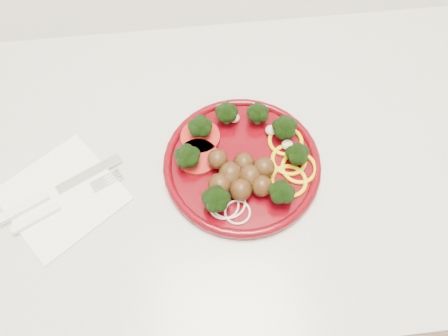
{
  "coord_description": "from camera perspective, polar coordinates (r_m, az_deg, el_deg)",
  "views": [
    {
      "loc": [
        0.0,
        1.35,
        1.52
      ],
      "look_at": [
        0.04,
        1.67,
        0.92
      ],
      "focal_mm": 35.0,
      "sensor_mm": 36.0,
      "label": 1
    }
  ],
  "objects": [
    {
      "name": "counter",
      "position": [
        1.13,
        -2.2,
        -10.29
      ],
      "size": [
        2.4,
        0.6,
        0.9
      ],
      "color": "beige",
      "rests_on": "ground"
    },
    {
      "name": "knife",
      "position": [
        0.73,
        -22.39,
        -3.49
      ],
      "size": [
        0.19,
        0.11,
        0.01
      ],
      "rotation": [
        0.0,
        0.0,
        0.48
      ],
      "color": "silver",
      "rests_on": "napkin"
    },
    {
      "name": "napkin",
      "position": [
        0.72,
        -20.4,
        -3.4
      ],
      "size": [
        0.22,
        0.22,
        0.0
      ],
      "primitive_type": "cube",
      "rotation": [
        0.0,
        0.0,
        0.63
      ],
      "color": "white",
      "rests_on": "counter"
    },
    {
      "name": "plate",
      "position": [
        0.69,
        2.44,
        0.88
      ],
      "size": [
        0.25,
        0.25,
        0.05
      ],
      "rotation": [
        0.0,
        0.0,
        -0.43
      ],
      "color": "#4E0309",
      "rests_on": "counter"
    },
    {
      "name": "fork",
      "position": [
        0.71,
        -21.84,
        -5.24
      ],
      "size": [
        0.17,
        0.1,
        0.01
      ],
      "rotation": [
        0.0,
        0.0,
        0.48
      ],
      "color": "white",
      "rests_on": "napkin"
    }
  ]
}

